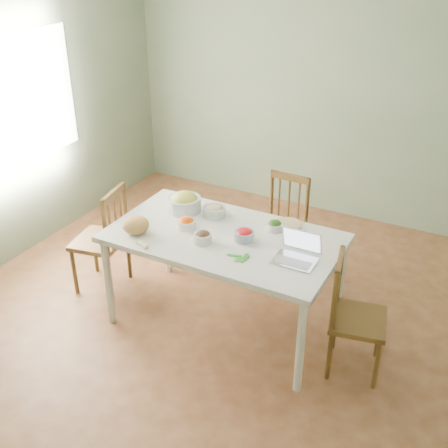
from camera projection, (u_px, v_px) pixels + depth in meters
The scene contains 18 objects.
floor at pixel (236, 335), 4.51m from camera, with size 5.00×5.00×0.00m, color #5A331B.
wall_back at pixel (346, 97), 5.80m from camera, with size 5.00×0.00×2.70m, color gray.
window_left at pixel (11, 104), 5.05m from camera, with size 0.04×1.60×1.20m, color white.
dining_table at pixel (224, 280), 4.46m from camera, with size 1.77×1.00×0.83m, color white, non-canonical shape.
chair_far at pixel (280, 229), 5.10m from camera, with size 0.42×0.40×0.95m, color brown, non-canonical shape.
chair_left at pixel (99, 238), 4.90m from camera, with size 0.43×0.41×0.98m, color brown, non-canonical shape.
chair_right at pixel (359, 317), 3.96m from camera, with size 0.41×0.39×0.93m, color brown, non-canonical shape.
bread_boule at pixel (136, 225), 4.27m from camera, with size 0.21×0.21×0.13m, color tan.
butter_stick at pixel (142, 244), 4.11m from camera, with size 0.12×0.03×0.03m, color beige.
bowl_squash at pixel (184, 202), 4.59m from camera, with size 0.28×0.28×0.16m, color yellow, non-canonical shape.
bowl_carrot at pixel (186, 223), 4.35m from camera, with size 0.15×0.15×0.08m, color #D65A00, non-canonical shape.
bowl_onion at pixel (214, 210), 4.53m from camera, with size 0.19×0.19×0.10m, color beige, non-canonical shape.
bowl_mushroom at pixel (203, 237), 4.15m from camera, with size 0.14×0.14×0.09m, color black, non-canonical shape.
bowl_redpep at pixel (244, 235), 4.18m from camera, with size 0.15×0.15×0.09m, color #B10F12, non-canonical shape.
bowl_broccoli at pixel (275, 225), 4.32m from camera, with size 0.13×0.13×0.08m, color black, non-canonical shape.
flatbread at pixel (288, 225), 4.40m from camera, with size 0.22×0.22×0.02m, color #D4AF81.
basil_bunch at pixel (237, 256), 3.98m from camera, with size 0.19×0.19×0.02m, color #155C10, non-canonical shape.
laptop at pixel (295, 249), 3.88m from camera, with size 0.30×0.27×0.21m, color silver, non-canonical shape.
Camera 1 is at (1.57, -3.17, 2.94)m, focal length 44.46 mm.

